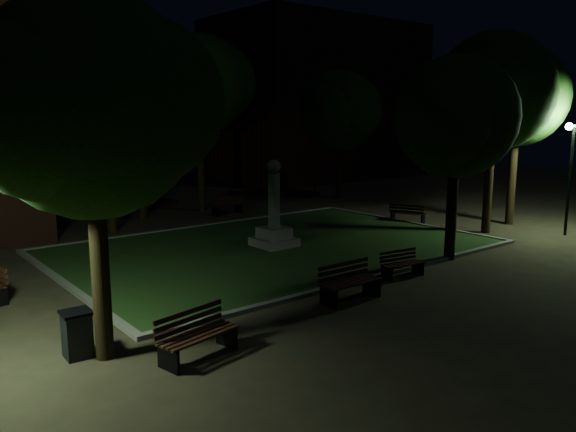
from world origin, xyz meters
name	(u,v)px	position (x,y,z in m)	size (l,w,h in m)	color
ground	(309,258)	(0.00, 0.00, 0.00)	(80.00, 80.00, 0.00)	#3C3423
lawn	(274,247)	(0.00, 2.00, 0.04)	(15.00, 10.00, 0.08)	#28481C
lawn_kerb	(274,246)	(0.00, 2.00, 0.06)	(15.40, 10.40, 0.12)	slate
monument	(274,223)	(0.00, 2.00, 0.96)	(1.40, 1.40, 3.20)	gray
building_far	(316,101)	(18.00, 20.00, 6.00)	(16.00, 10.00, 12.00)	#462318
tree_west	(96,106)	(-8.42, -3.54, 5.02)	(5.28, 4.31, 7.18)	black
tree_north_wl	(107,84)	(-3.51, 8.51, 6.12)	(4.88, 3.98, 8.13)	black
tree_north_er	(201,84)	(2.23, 10.93, 6.40)	(6.11, 4.98, 8.90)	black
tree_ne	(341,111)	(10.90, 9.83, 5.12)	(5.74, 4.69, 7.47)	black
tree_east	(519,97)	(11.23, -0.99, 5.67)	(5.34, 4.36, 7.86)	black
tree_se	(458,117)	(3.74, -3.11, 4.81)	(4.94, 4.04, 6.84)	black
tree_far_north	(140,87)	(-1.07, 10.79, 6.14)	(6.16, 5.03, 8.66)	black
tree_extra	(496,92)	(8.74, -1.37, 5.80)	(5.91, 4.83, 8.22)	black
lamppost_se	(572,158)	(10.73, -3.70, 3.19)	(1.18, 0.28, 4.57)	black
lamppost_ne	(315,148)	(10.26, 11.33, 2.91)	(1.18, 0.28, 4.12)	black
bench_near_left	(349,283)	(-2.08, -4.02, 0.47)	(1.82, 0.66, 0.99)	black
bench_near_right	(402,264)	(0.77, -3.42, 0.37)	(1.49, 0.69, 0.79)	black
bench_west_near	(197,336)	(-7.05, -4.66, 0.45)	(1.84, 0.94, 0.96)	black
bench_right_side	(408,214)	(7.78, 2.11, 0.42)	(1.17, 1.70, 0.88)	black
bench_far_side	(228,206)	(2.56, 9.17, 0.43)	(1.73, 0.81, 0.91)	black
trash_bin	(77,334)	(-8.94, -3.14, 0.49)	(0.59, 0.59, 0.97)	black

